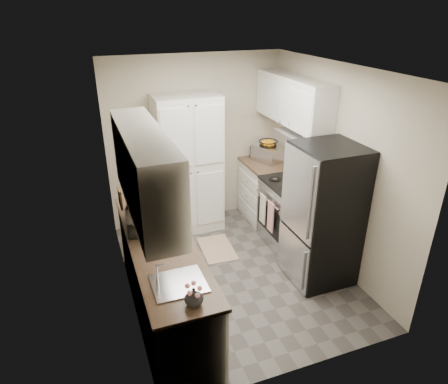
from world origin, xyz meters
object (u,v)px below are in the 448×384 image
object	(u,v)px
wine_bottle	(134,196)
toaster_oven	(268,153)
refrigerator	(323,215)
electric_range	(290,212)
microwave	(150,211)
pantry_cabinet	(189,165)

from	to	relation	value
wine_bottle	toaster_oven	bearing A→B (deg)	22.06
refrigerator	wine_bottle	bearing A→B (deg)	158.64
wine_bottle	electric_range	bearing A→B (deg)	-0.12
electric_range	microwave	distance (m)	2.12
refrigerator	wine_bottle	world-z (taller)	refrigerator
wine_bottle	refrigerator	bearing A→B (deg)	-21.36
refrigerator	wine_bottle	size ratio (longest dim) A/B	5.33
wine_bottle	microwave	bearing A→B (deg)	-76.39
toaster_oven	wine_bottle	bearing A→B (deg)	179.14
microwave	toaster_oven	size ratio (longest dim) A/B	1.44
electric_range	toaster_oven	size ratio (longest dim) A/B	2.63
refrigerator	toaster_oven	xyz separation A→B (m)	(0.10, 1.68, 0.19)
electric_range	refrigerator	size ratio (longest dim) A/B	0.66
electric_range	microwave	size ratio (longest dim) A/B	1.82
pantry_cabinet	wine_bottle	world-z (taller)	pantry_cabinet
pantry_cabinet	microwave	size ratio (longest dim) A/B	3.23
refrigerator	microwave	xyz separation A→B (m)	(-1.95, 0.36, 0.24)
microwave	wine_bottle	bearing A→B (deg)	29.12
microwave	toaster_oven	distance (m)	2.44
pantry_cabinet	toaster_oven	world-z (taller)	pantry_cabinet
electric_range	refrigerator	xyz separation A→B (m)	(-0.03, -0.80, 0.37)
wine_bottle	pantry_cabinet	bearing A→B (deg)	45.12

